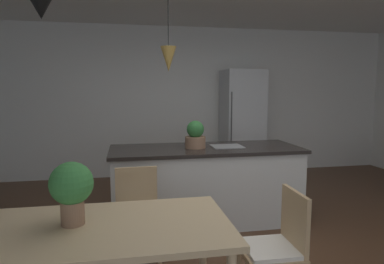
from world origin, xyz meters
TOP-DOWN VIEW (x-y plane):
  - ground_plane at (0.00, 0.00)m, footprint 10.00×8.40m
  - wall_back_kitchen at (0.00, 3.26)m, footprint 10.00×0.12m
  - dining_table at (-1.41, -0.82)m, footprint 2.09×0.90m
  - chair_kitchen_end at (0.01, -0.82)m, footprint 0.41×0.41m
  - chair_far_right at (-0.94, -0.00)m, footprint 0.41×0.41m
  - kitchen_island at (-0.11, 0.88)m, footprint 2.22×0.85m
  - refrigerator at (1.03, 2.86)m, footprint 0.70×0.67m
  - pendant_over_island_main at (-0.54, 0.88)m, footprint 0.18×0.18m
  - potted_plant_on_island at (-0.24, 0.88)m, footprint 0.24×0.24m
  - potted_plant_on_table at (-1.36, -0.76)m, footprint 0.27×0.27m

SIDE VIEW (x-z plane):
  - ground_plane at x=0.00m, z-range -0.04..0.00m
  - kitchen_island at x=-0.11m, z-range 0.01..0.92m
  - chair_kitchen_end at x=0.01m, z-range 0.04..0.91m
  - chair_far_right at x=-0.94m, z-range 0.04..0.91m
  - dining_table at x=-1.41m, z-range 0.30..1.02m
  - potted_plant_on_table at x=-1.36m, z-range 0.76..1.16m
  - refrigerator at x=1.03m, z-range 0.00..1.92m
  - potted_plant_on_island at x=-0.24m, z-range 0.89..1.20m
  - wall_back_kitchen at x=0.00m, z-range 0.00..2.70m
  - pendant_over_island_main at x=-0.54m, z-range 1.45..2.38m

